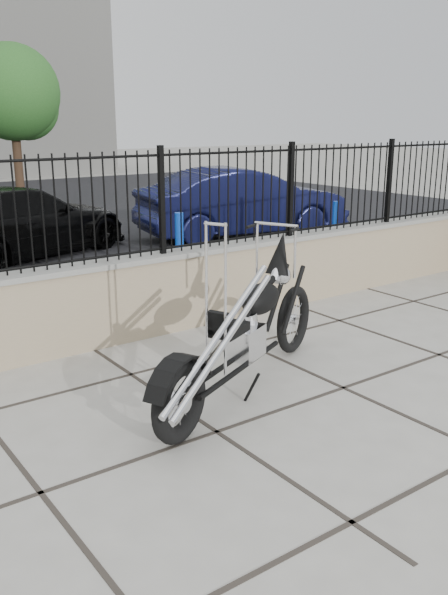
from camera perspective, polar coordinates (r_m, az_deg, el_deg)
The scene contains 9 objects.
ground_plane at distance 5.33m, azimuth -0.66°, elevation -12.09°, with size 90.00×90.00×0.00m, color #99968E.
retaining_wall at distance 7.19m, azimuth -12.30°, elevation -0.80°, with size 14.00×0.36×0.96m, color gray.
iron_fence at distance 6.96m, azimuth -12.83°, elevation 7.75°, with size 14.00×0.08×1.20m, color black.
chopper_motorcycle at distance 5.75m, azimuth 1.76°, elevation -0.66°, with size 2.87×0.51×1.72m, color black, non-canonical shape.
car_black at distance 12.25m, azimuth -18.22°, elevation 6.50°, with size 1.86×4.57×1.33m, color black.
car_blue at distance 13.76m, azimuth 1.69°, elevation 8.59°, with size 1.58×4.52×1.49m, color #0E1134.
bollard_b at distance 9.80m, azimuth -4.04°, elevation 4.45°, with size 0.13×0.13×1.12m, color #0B26AB.
bollard_c at distance 12.77m, azimuth 10.01°, elevation 6.51°, with size 0.11×0.11×0.93m, color #0B1AAF.
tree_right at distance 20.89m, azimuth -18.69°, elevation 17.56°, with size 2.86×2.86×4.83m.
Camera 1 is at (-2.72, -3.84, 2.50)m, focal length 38.00 mm.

